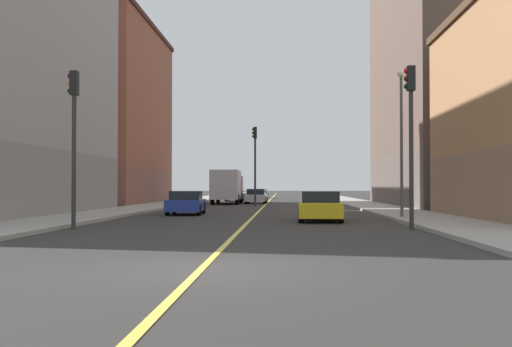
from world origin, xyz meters
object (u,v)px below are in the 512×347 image
(car_yellow, at_px, (321,207))
(car_teal, at_px, (260,194))
(traffic_light_left_near, at_px, (411,124))
(car_blue, at_px, (186,203))
(street_lamp_left_near, at_px, (401,127))
(building_right_midblock, at_px, (87,114))
(box_truck, at_px, (227,186))
(building_left_mid, at_px, (466,67))
(car_black, at_px, (235,195))
(car_silver, at_px, (256,196))
(traffic_light_median_far, at_px, (255,155))
(traffic_light_right_near, at_px, (74,127))

(car_yellow, bearing_deg, car_teal, 95.20)
(traffic_light_left_near, distance_m, car_blue, 16.04)
(street_lamp_left_near, height_order, car_yellow, street_lamp_left_near)
(building_right_midblock, bearing_deg, street_lamp_left_near, -47.10)
(car_teal, distance_m, box_truck, 24.46)
(street_lamp_left_near, bearing_deg, car_blue, 156.49)
(street_lamp_left_near, xyz_separation_m, car_yellow, (-3.95, -1.47, -3.75))
(car_blue, distance_m, car_teal, 45.35)
(building_left_mid, height_order, car_black, building_left_mid)
(building_left_mid, bearing_deg, car_teal, 120.34)
(building_left_mid, distance_m, car_silver, 21.17)
(building_left_mid, xyz_separation_m, car_teal, (-17.54, 29.98, -10.52))
(traffic_light_median_far, bearing_deg, car_black, 99.84)
(traffic_light_median_far, height_order, car_teal, traffic_light_median_far)
(traffic_light_median_far, bearing_deg, street_lamp_left_near, -67.63)
(building_right_midblock, relative_size, box_truck, 2.51)
(building_right_midblock, distance_m, car_blue, 24.80)
(traffic_light_left_near, bearing_deg, traffic_light_right_near, 180.00)
(traffic_light_median_far, xyz_separation_m, car_silver, (-0.24, 7.82, -3.40))
(traffic_light_left_near, distance_m, car_teal, 57.90)
(street_lamp_left_near, xyz_separation_m, car_blue, (-11.13, 4.84, -3.77))
(building_left_mid, bearing_deg, traffic_light_left_near, -109.94)
(box_truck, bearing_deg, car_yellow, -76.02)
(street_lamp_left_near, height_order, car_silver, street_lamp_left_near)
(building_right_midblock, relative_size, car_teal, 4.67)
(traffic_light_left_near, height_order, box_truck, traffic_light_left_near)
(car_blue, xyz_separation_m, car_silver, (2.98, 22.21, 0.01))
(building_right_midblock, bearing_deg, box_truck, 2.97)
(car_blue, relative_size, box_truck, 0.54)
(street_lamp_left_near, height_order, box_truck, street_lamp_left_near)
(traffic_light_right_near, relative_size, car_black, 1.41)
(traffic_light_left_near, distance_m, box_truck, 34.43)
(traffic_light_left_near, bearing_deg, building_left_mid, 70.06)
(building_right_midblock, bearing_deg, traffic_light_median_far, -20.86)
(street_lamp_left_near, relative_size, car_yellow, 1.59)
(street_lamp_left_near, relative_size, car_black, 1.68)
(car_teal, bearing_deg, street_lamp_left_near, -80.21)
(street_lamp_left_near, bearing_deg, car_yellow, -159.54)
(street_lamp_left_near, relative_size, car_teal, 1.70)
(car_blue, bearing_deg, car_teal, 86.86)
(traffic_light_left_near, height_order, traffic_light_right_near, traffic_light_left_near)
(traffic_light_median_far, xyz_separation_m, street_lamp_left_near, (7.92, -19.24, 0.36))
(traffic_light_left_near, distance_m, street_lamp_left_near, 7.27)
(car_silver, xyz_separation_m, box_truck, (-2.58, -1.29, 0.97))
(car_blue, xyz_separation_m, car_yellow, (7.18, -6.32, 0.01))
(street_lamp_left_near, xyz_separation_m, box_truck, (-10.73, 25.77, -2.79))
(car_silver, relative_size, box_truck, 0.53)
(car_silver, distance_m, box_truck, 3.04)
(car_blue, height_order, car_silver, car_silver)
(traffic_light_right_near, relative_size, car_teal, 1.43)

